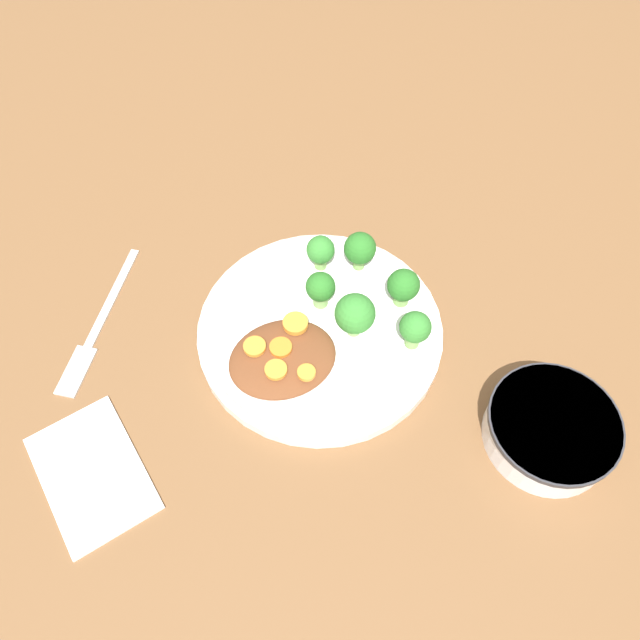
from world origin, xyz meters
The scene contains 17 objects.
ground_plane centered at (0.00, 0.00, 0.00)m, with size 4.00×4.00×0.00m, color brown.
plate centered at (0.00, 0.00, 0.01)m, with size 0.28×0.28×0.02m.
dip_bowl centered at (-0.20, -0.17, 0.02)m, with size 0.13×0.13×0.04m.
stew_mound centered at (-0.03, 0.05, 0.03)m, with size 0.10×0.12×0.02m, color brown.
broccoli_floret_0 centered at (0.07, -0.07, 0.05)m, with size 0.04×0.04×0.05m.
broccoli_floret_1 centered at (-0.02, -0.03, 0.05)m, with size 0.04×0.04×0.06m.
broccoli_floret_2 centered at (0.00, -0.10, 0.05)m, with size 0.04×0.04×0.05m.
broccoli_floret_3 centered at (0.03, -0.01, 0.05)m, with size 0.03×0.03×0.05m.
broccoli_floret_4 centered at (-0.06, -0.09, 0.05)m, with size 0.03×0.03×0.05m.
broccoli_floret_5 centered at (0.08, -0.03, 0.04)m, with size 0.03×0.03×0.05m.
carrot_slice_0 centered at (-0.05, 0.07, 0.04)m, with size 0.02×0.02×0.00m, color orange.
carrot_slice_1 centered at (0.00, 0.03, 0.04)m, with size 0.03×0.03×0.01m, color orange.
carrot_slice_2 centered at (-0.02, 0.05, 0.04)m, with size 0.02×0.02×0.00m, color orange.
carrot_slice_3 centered at (-0.06, 0.04, 0.04)m, with size 0.02×0.02×0.00m, color orange.
carrot_slice_4 centered at (-0.01, 0.08, 0.04)m, with size 0.02×0.02×0.00m, color orange.
fork centered at (0.09, 0.24, 0.00)m, with size 0.18×0.13×0.01m.
napkin centered at (-0.07, 0.27, 0.00)m, with size 0.16×0.12×0.01m.
Camera 1 is at (-0.36, 0.14, 0.61)m, focal length 35.00 mm.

